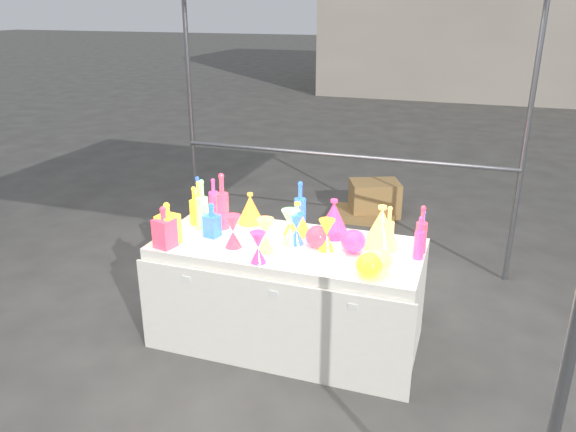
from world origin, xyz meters
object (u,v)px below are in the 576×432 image
(cardboard_box_closed, at_px, (374,198))
(lampshade_0, at_px, (250,208))
(globe_0, at_px, (369,266))
(decanter_0, at_px, (168,223))
(hourglass_0, at_px, (233,231))
(display_table, at_px, (288,293))
(bottle_0, at_px, (194,205))

(cardboard_box_closed, bearing_deg, lampshade_0, -123.94)
(globe_0, bearing_deg, cardboard_box_closed, 99.46)
(decanter_0, relative_size, hourglass_0, 1.33)
(display_table, distance_m, hourglass_0, 0.61)
(decanter_0, relative_size, globe_0, 1.81)
(hourglass_0, bearing_deg, lampshade_0, 97.80)
(globe_0, height_order, lampshade_0, lampshade_0)
(display_table, relative_size, cardboard_box_closed, 3.42)
(hourglass_0, bearing_deg, cardboard_box_closed, 81.53)
(cardboard_box_closed, relative_size, hourglass_0, 2.41)
(cardboard_box_closed, relative_size, bottle_0, 1.87)
(hourglass_0, relative_size, globe_0, 1.36)
(cardboard_box_closed, xyz_separation_m, globe_0, (0.51, -3.03, 0.62))
(display_table, bearing_deg, bottle_0, 170.02)
(hourglass_0, relative_size, lampshade_0, 0.97)
(lampshade_0, bearing_deg, bottle_0, -178.82)
(lampshade_0, bearing_deg, decanter_0, -145.61)
(display_table, relative_size, bottle_0, 6.38)
(decanter_0, height_order, globe_0, decanter_0)
(display_table, bearing_deg, decanter_0, -161.59)
(globe_0, bearing_deg, decanter_0, 178.24)
(decanter_0, bearing_deg, hourglass_0, 21.86)
(bottle_0, bearing_deg, globe_0, -17.32)
(cardboard_box_closed, bearing_deg, display_table, -114.76)
(hourglass_0, distance_m, globe_0, 0.95)
(lampshade_0, bearing_deg, globe_0, -51.56)
(bottle_0, bearing_deg, decanter_0, -89.21)
(display_table, distance_m, lampshade_0, 0.69)
(bottle_0, xyz_separation_m, lampshade_0, (0.38, 0.16, -0.03))
(bottle_0, xyz_separation_m, decanter_0, (0.01, -0.39, 0.00))
(hourglass_0, height_order, lampshade_0, lampshade_0)
(hourglass_0, bearing_deg, bottle_0, 146.03)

